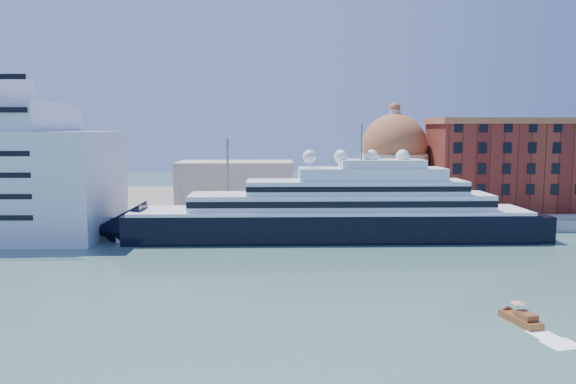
{
  "coord_description": "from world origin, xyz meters",
  "views": [
    {
      "loc": [
        -10.09,
        -89.86,
        22.59
      ],
      "look_at": [
        -7.19,
        18.0,
        10.38
      ],
      "focal_mm": 35.0,
      "sensor_mm": 36.0,
      "label": 1
    }
  ],
  "objects": [
    {
      "name": "church",
      "position": [
        6.39,
        57.72,
        10.91
      ],
      "size": [
        66.0,
        18.0,
        25.5
      ],
      "color": "beige",
      "rests_on": "land"
    },
    {
      "name": "service_barge",
      "position": [
        -34.32,
        21.32,
        0.83
      ],
      "size": [
        13.36,
        6.37,
        2.89
      ],
      "rotation": [
        0.0,
        0.0,
        -0.17
      ],
      "color": "white",
      "rests_on": "ground"
    },
    {
      "name": "superyacht",
      "position": [
        -1.06,
        23.0,
        4.77
      ],
      "size": [
        92.41,
        12.81,
        27.62
      ],
      "color": "black",
      "rests_on": "ground"
    },
    {
      "name": "water_taxi",
      "position": [
        18.79,
        -27.41,
        0.66
      ],
      "size": [
        3.2,
        6.1,
        2.76
      ],
      "rotation": [
        0.0,
        0.0,
        0.23
      ],
      "color": "brown",
      "rests_on": "ground"
    },
    {
      "name": "warehouse",
      "position": [
        52.0,
        52.0,
        13.79
      ],
      "size": [
        43.0,
        19.0,
        23.25
      ],
      "color": "maroon",
      "rests_on": "land"
    },
    {
      "name": "quay_fence",
      "position": [
        0.0,
        29.5,
        3.1
      ],
      "size": [
        180.0,
        0.1,
        1.2
      ],
      "primitive_type": "cube",
      "color": "slate",
      "rests_on": "quay"
    },
    {
      "name": "lamp_posts",
      "position": [
        -12.67,
        32.27,
        9.84
      ],
      "size": [
        120.8,
        2.4,
        18.0
      ],
      "color": "slate",
      "rests_on": "quay"
    },
    {
      "name": "land",
      "position": [
        0.0,
        75.0,
        1.0
      ],
      "size": [
        260.0,
        72.0,
        2.0
      ],
      "primitive_type": "cube",
      "color": "slate",
      "rests_on": "ground"
    },
    {
      "name": "quay",
      "position": [
        0.0,
        34.0,
        1.25
      ],
      "size": [
        180.0,
        10.0,
        2.5
      ],
      "primitive_type": "cube",
      "color": "gray",
      "rests_on": "ground"
    },
    {
      "name": "ground",
      "position": [
        0.0,
        0.0,
        0.0
      ],
      "size": [
        400.0,
        400.0,
        0.0
      ],
      "primitive_type": "plane",
      "color": "#345A56",
      "rests_on": "ground"
    }
  ]
}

